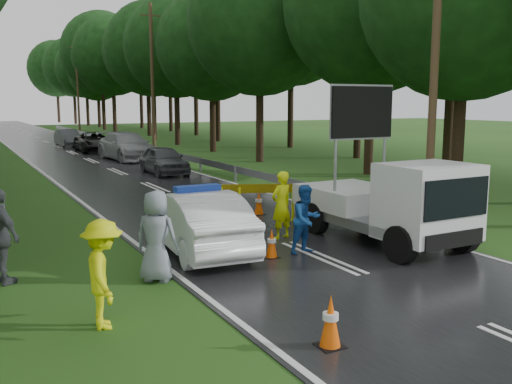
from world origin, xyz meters
TOP-DOWN VIEW (x-y plane):
  - ground at (0.00, 0.00)m, footprint 160.00×160.00m
  - road at (0.00, 30.00)m, footprint 7.00×140.00m
  - guardrail at (3.70, 29.67)m, footprint 0.12×60.06m
  - utility_pole_near at (5.20, 2.00)m, footprint 1.40×0.24m
  - utility_pole_mid at (5.20, 28.00)m, footprint 1.40×0.24m
  - utility_pole_far at (5.20, 54.00)m, footprint 1.40×0.24m
  - police_sedan at (-2.27, 1.76)m, footprint 1.85×4.46m
  - work_truck at (2.20, 0.20)m, footprint 2.24×4.90m
  - barrier at (0.80, 4.00)m, footprint 2.51×1.13m
  - officer at (0.13, 2.00)m, footprint 0.72×0.56m
  - civilian at (-0.09, 0.50)m, footprint 0.87×0.73m
  - bystander_left at (-5.27, -1.71)m, footprint 0.78×1.19m
  - bystander_mid at (-6.51, 1.36)m, footprint 0.95×1.18m
  - bystander_right at (-3.80, 0.15)m, footprint 1.03×1.03m
  - queue_car_first at (1.80, 16.06)m, footprint 1.66×4.03m
  - queue_car_second at (2.08, 23.53)m, footprint 2.80×5.84m
  - queue_car_third at (1.59, 29.95)m, footprint 2.42×5.03m
  - queue_car_fourth at (0.80, 35.95)m, footprint 1.55×4.10m
  - cone_near_left at (-2.60, -4.00)m, footprint 0.37×0.37m
  - cone_center at (-1.00, 0.52)m, footprint 0.32×0.32m
  - cone_far at (1.09, 5.00)m, footprint 0.36×0.36m
  - cone_left_mid at (-2.13, 2.18)m, footprint 0.31×0.31m
  - cone_right at (3.50, 3.03)m, footprint 0.34×0.34m

SIDE VIEW (x-z plane):
  - ground at x=0.00m, z-range 0.00..0.00m
  - road at x=0.00m, z-range 0.00..0.02m
  - cone_left_mid at x=-2.13m, z-range -0.01..0.64m
  - cone_center at x=-1.00m, z-range -0.01..0.67m
  - cone_right at x=3.50m, z-range -0.01..0.70m
  - cone_far at x=1.09m, z-range -0.01..0.75m
  - cone_near_left at x=-2.60m, z-range -0.01..0.78m
  - guardrail at x=3.70m, z-range 0.20..0.90m
  - queue_car_fourth at x=0.80m, z-range 0.00..1.33m
  - queue_car_first at x=1.80m, z-range 0.00..1.36m
  - queue_car_third at x=1.59m, z-range 0.00..1.38m
  - police_sedan at x=-2.27m, z-range -0.07..1.51m
  - civilian at x=-0.09m, z-range 0.00..1.62m
  - queue_car_second at x=2.08m, z-range 0.00..1.64m
  - barrier at x=0.80m, z-range 0.29..1.41m
  - bystander_left at x=-5.27m, z-range 0.00..1.72m
  - officer at x=0.13m, z-range 0.00..1.75m
  - bystander_right at x=-3.80m, z-range 0.00..1.81m
  - bystander_mid at x=-6.51m, z-range 0.00..1.88m
  - work_truck at x=2.20m, z-range -0.89..2.99m
  - utility_pole_near at x=5.20m, z-range 0.06..10.06m
  - utility_pole_mid at x=5.20m, z-range 0.06..10.06m
  - utility_pole_far at x=5.20m, z-range 0.06..10.06m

